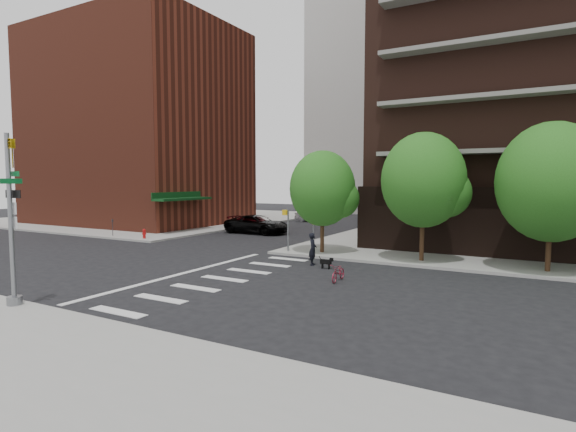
{
  "coord_description": "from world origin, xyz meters",
  "views": [
    {
      "loc": [
        15.5,
        -16.34,
        4.51
      ],
      "look_at": [
        3.0,
        6.0,
        2.5
      ],
      "focal_mm": 28.0,
      "sensor_mm": 36.0,
      "label": 1
    }
  ],
  "objects": [
    {
      "name": "parked_car_silver",
      "position": [
        -5.95,
        27.98,
        0.7
      ],
      "size": [
        1.59,
        4.26,
        1.39
      ],
      "primitive_type": "imported",
      "rotation": [
        0.0,
        0.0,
        1.6
      ],
      "color": "#A1A2A9",
      "rests_on": "ground"
    },
    {
      "name": "highrise_bg",
      "position": [
        -5.0,
        48.0,
        30.0
      ],
      "size": [
        18.0,
        14.0,
        60.0
      ],
      "primitive_type": "cube",
      "color": "beige",
      "rests_on": "ground"
    },
    {
      "name": "tree_b",
      "position": [
        10.0,
        8.5,
        4.54
      ],
      "size": [
        4.5,
        4.5,
        6.65
      ],
      "color": "#301E11",
      "rests_on": "sidewalk_ne"
    },
    {
      "name": "tree_c",
      "position": [
        16.0,
        8.5,
        4.45
      ],
      "size": [
        5.0,
        5.0,
        6.8
      ],
      "color": "#301E11",
      "rests_on": "sidewalk_ne"
    },
    {
      "name": "ground",
      "position": [
        0.0,
        0.0,
        0.0
      ],
      "size": [
        120.0,
        120.0,
        0.0
      ],
      "primitive_type": "plane",
      "color": "black",
      "rests_on": "ground"
    },
    {
      "name": "crosswalk",
      "position": [
        2.21,
        -0.0,
        0.01
      ],
      "size": [
        3.85,
        13.0,
        0.01
      ],
      "color": "silver",
      "rests_on": "ground"
    },
    {
      "name": "traffic_signal",
      "position": [
        -0.47,
        -7.49,
        2.7
      ],
      "size": [
        0.9,
        0.75,
        6.0
      ],
      "color": "slate",
      "rests_on": "sidewalk_s"
    },
    {
      "name": "tree_a",
      "position": [
        4.0,
        8.5,
        4.04
      ],
      "size": [
        4.0,
        4.0,
        5.9
      ],
      "color": "#301E11",
      "rests_on": "sidewalk_ne"
    },
    {
      "name": "scooter",
      "position": [
        7.77,
        2.11,
        0.4
      ],
      "size": [
        0.61,
        1.54,
        0.79
      ],
      "primitive_type": "imported",
      "rotation": [
        0.0,
        0.0,
        0.06
      ],
      "color": "maroon",
      "rests_on": "ground"
    },
    {
      "name": "midrise_nw",
      "position": [
        -22.0,
        18.0,
        10.15
      ],
      "size": [
        21.4,
        15.5,
        20.0
      ],
      "color": "maroon",
      "rests_on": "sidewalk_nw"
    },
    {
      "name": "pedestrian_signal",
      "position": [
        2.32,
        7.92,
        1.85
      ],
      "size": [
        2.18,
        0.67,
        2.6
      ],
      "color": "slate",
      "rests_on": "sidewalk_ne"
    },
    {
      "name": "parked_car_maroon",
      "position": [
        -5.95,
        16.13,
        0.71
      ],
      "size": [
        2.06,
        4.94,
        1.43
      ],
      "primitive_type": "imported",
      "rotation": [
        0.0,
        0.0,
        1.56
      ],
      "color": "#48080D",
      "rests_on": "ground"
    },
    {
      "name": "parking_meter",
      "position": [
        -14.0,
        7.8,
        0.96
      ],
      "size": [
        0.1,
        0.08,
        1.32
      ],
      "color": "black",
      "rests_on": "sidewalk_nw"
    },
    {
      "name": "dog_walker",
      "position": [
        5.05,
        5.05,
        0.87
      ],
      "size": [
        0.73,
        0.6,
        1.73
      ],
      "primitive_type": "imported",
      "rotation": [
        0.0,
        0.0,
        1.91
      ],
      "color": "black",
      "rests_on": "ground"
    },
    {
      "name": "dog",
      "position": [
        6.12,
        4.48,
        0.37
      ],
      "size": [
        0.69,
        0.2,
        0.59
      ],
      "rotation": [
        0.0,
        0.0,
        -0.02
      ],
      "color": "black",
      "rests_on": "ground"
    },
    {
      "name": "fire_hydrant",
      "position": [
        -10.5,
        7.8,
        0.55
      ],
      "size": [
        0.24,
        0.24,
        0.73
      ],
      "color": "#A50C0C",
      "rests_on": "sidewalk_nw"
    },
    {
      "name": "sidewalk_nw",
      "position": [
        -24.5,
        23.5,
        0.07
      ],
      "size": [
        31.0,
        33.0,
        0.15
      ],
      "primitive_type": "cube",
      "color": "gray",
      "rests_on": "ground"
    },
    {
      "name": "parked_car_black",
      "position": [
        -5.5,
        15.76,
        0.79
      ],
      "size": [
        2.72,
        5.73,
        1.58
      ],
      "primitive_type": "imported",
      "rotation": [
        0.0,
        0.0,
        1.55
      ],
      "color": "black",
      "rests_on": "ground"
    }
  ]
}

